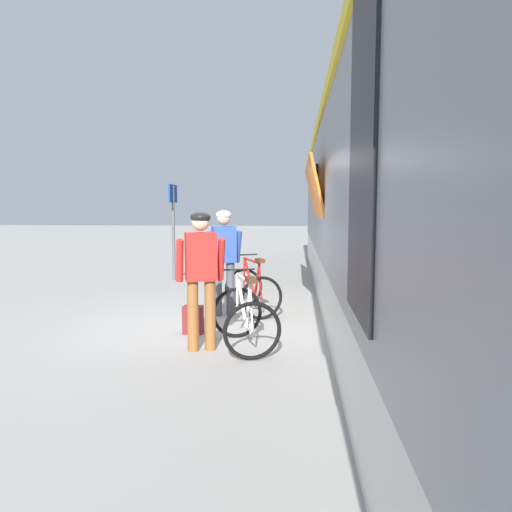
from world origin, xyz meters
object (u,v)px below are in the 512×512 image
(train_car, at_px, (400,199))
(cyclist_near_in_red, at_px, (201,268))
(water_bottle_near_the_bikes, at_px, (252,331))
(bicycle_near_white, at_px, (244,318))
(platform_sign_post, at_px, (173,215))
(cyclist_far_in_blue, at_px, (224,253))
(bicycle_far_red, at_px, (252,290))
(backpack_on_platform, at_px, (193,320))

(train_car, xyz_separation_m, cyclist_near_in_red, (-3.10, -3.22, -0.91))
(train_car, relative_size, water_bottle_near_the_bikes, 89.89)
(bicycle_near_white, relative_size, platform_sign_post, 0.51)
(cyclist_far_in_blue, distance_m, bicycle_far_red, 0.82)
(cyclist_near_in_red, relative_size, bicycle_far_red, 1.40)
(bicycle_far_red, relative_size, backpack_on_platform, 3.15)
(cyclist_far_in_blue, height_order, water_bottle_near_the_bikes, cyclist_far_in_blue)
(cyclist_far_in_blue, bearing_deg, backpack_on_platform, -102.77)
(backpack_on_platform, relative_size, water_bottle_near_the_bikes, 2.10)
(bicycle_far_red, bearing_deg, cyclist_far_in_blue, -156.30)
(train_car, bearing_deg, platform_sign_post, 152.50)
(cyclist_near_in_red, height_order, cyclist_far_in_blue, same)
(cyclist_near_in_red, distance_m, backpack_on_platform, 1.20)
(cyclist_near_in_red, xyz_separation_m, bicycle_near_white, (0.53, 0.13, -0.65))
(cyclist_near_in_red, distance_m, water_bottle_near_the_bikes, 1.28)
(bicycle_far_red, bearing_deg, water_bottle_near_the_bikes, -85.16)
(bicycle_near_white, xyz_separation_m, backpack_on_platform, (-0.81, 0.66, -0.20))
(cyclist_far_in_blue, bearing_deg, platform_sign_post, 115.80)
(backpack_on_platform, bearing_deg, bicycle_far_red, 63.23)
(train_car, bearing_deg, cyclist_near_in_red, -133.88)
(bicycle_far_red, height_order, backpack_on_platform, bicycle_far_red)
(bicycle_near_white, height_order, platform_sign_post, platform_sign_post)
(cyclist_far_in_blue, distance_m, bicycle_near_white, 2.04)
(train_car, xyz_separation_m, platform_sign_post, (-4.95, 2.58, -0.34))
(train_car, height_order, bicycle_far_red, train_car)
(backpack_on_platform, bearing_deg, platform_sign_post, 108.15)
(bicycle_near_white, distance_m, bicycle_far_red, 2.06)
(cyclist_near_in_red, relative_size, backpack_on_platform, 4.40)
(train_car, relative_size, bicycle_far_red, 13.59)
(water_bottle_near_the_bikes, bearing_deg, bicycle_far_red, 94.84)
(cyclist_near_in_red, bearing_deg, platform_sign_post, 107.73)
(cyclist_far_in_blue, xyz_separation_m, bicycle_far_red, (0.46, 0.20, -0.65))
(backpack_on_platform, bearing_deg, train_car, 36.44)
(bicycle_far_red, bearing_deg, backpack_on_platform, -117.53)
(bicycle_near_white, relative_size, water_bottle_near_the_bikes, 6.47)
(backpack_on_platform, bearing_deg, cyclist_near_in_red, -69.43)
(train_car, distance_m, cyclist_near_in_red, 4.56)
(cyclist_far_in_blue, bearing_deg, water_bottle_near_the_bikes, -66.64)
(train_car, xyz_separation_m, bicycle_near_white, (-2.57, -3.09, -1.56))
(train_car, xyz_separation_m, cyclist_far_in_blue, (-3.11, -1.23, -0.91))
(platform_sign_post, bearing_deg, bicycle_far_red, -57.49)
(cyclist_near_in_red, xyz_separation_m, platform_sign_post, (-1.86, 5.80, 0.57))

